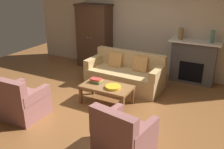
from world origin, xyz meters
name	(u,v)px	position (x,y,z in m)	size (l,w,h in m)	color
ground_plane	(97,105)	(0.00, 0.00, 0.00)	(9.60, 9.60, 0.00)	brown
back_wall	(142,23)	(0.00, 2.55, 1.40)	(7.20, 0.10, 2.80)	beige
fireplace	(193,62)	(1.55, 2.30, 0.57)	(1.26, 0.48, 1.12)	#4C4947
armoire	(94,36)	(-1.40, 2.22, 0.95)	(1.06, 0.57, 1.90)	#472D1E
couch	(125,74)	(0.11, 1.23, 0.32)	(1.95, 0.92, 0.86)	tan
coffee_table	(107,88)	(0.14, 0.20, 0.37)	(1.10, 0.60, 0.42)	olive
fruit_bowl	(113,87)	(0.32, 0.15, 0.45)	(0.33, 0.33, 0.05)	gold
book_stack	(97,81)	(-0.14, 0.25, 0.47)	(0.27, 0.20, 0.10)	#427A4C
mantel_vase_bronze	(181,34)	(1.17, 2.28, 1.27)	(0.13, 0.13, 0.29)	olive
mantel_vase_jade	(213,36)	(1.93, 2.28, 1.27)	(0.10, 0.10, 0.31)	slate
armchair_near_left	(22,102)	(-1.06, -1.07, 0.32)	(0.80, 0.79, 0.88)	#935B56
armchair_near_right	(123,137)	(1.18, -1.17, 0.32)	(0.89, 0.89, 0.88)	#935B56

